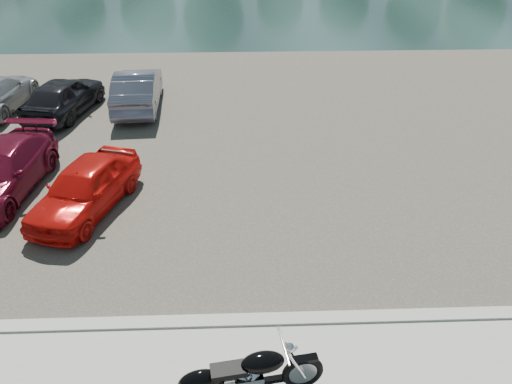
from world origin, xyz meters
TOP-DOWN VIEW (x-y plane):
  - kerb at (0.00, 2.00)m, footprint 60.00×0.30m
  - parking_lot at (0.00, 11.00)m, footprint 60.00×18.00m
  - motorcycle at (0.06, 0.38)m, footprint 2.32×0.78m
  - car_3 at (-6.11, 6.98)m, footprint 2.14×4.43m
  - car_4 at (-3.68, 6.03)m, footprint 2.53×3.96m
  - car_8 at (-6.03, 12.36)m, footprint 2.33×4.14m
  - car_9 at (-3.51, 12.91)m, footprint 1.71×4.29m

SIDE VIEW (x-z plane):
  - parking_lot at x=0.00m, z-range 0.00..0.04m
  - kerb at x=0.00m, z-range 0.00..0.14m
  - motorcycle at x=0.06m, z-range 0.04..1.09m
  - car_3 at x=-6.11m, z-range 0.04..1.28m
  - car_4 at x=-3.68m, z-range 0.04..1.29m
  - car_8 at x=-6.03m, z-range 0.04..1.37m
  - car_9 at x=-3.51m, z-range 0.04..1.43m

